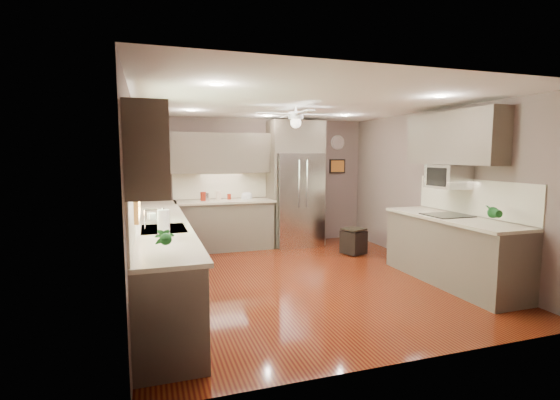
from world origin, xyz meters
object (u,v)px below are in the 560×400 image
soap_bottle (152,216)px  microwave (448,177)px  potted_plant_left (165,237)px  stool (354,241)px  refrigerator (296,185)px  canister_b (207,197)px  canister_c (218,195)px  bowl (247,198)px  paper_towel (164,223)px  canister_d (229,197)px  canister_a (203,196)px  potted_plant_right (494,212)px

soap_bottle → microwave: bearing=-6.7°
potted_plant_left → stool: size_ratio=0.69×
refrigerator → canister_b: bearing=177.1°
canister_c → soap_bottle: (-1.22, -2.31, 0.00)m
canister_c → bowl: canister_c is taller
bowl → paper_towel: bearing=-117.4°
canister_d → refrigerator: refrigerator is taller
canister_c → bowl: 0.55m
canister_c → stool: bearing=-27.4°
bowl → paper_towel: paper_towel is taller
canister_b → canister_c: canister_c is taller
canister_d → microwave: (2.65, -2.79, 0.48)m
bowl → stool: bearing=-33.6°
canister_d → microwave: microwave is taller
microwave → stool: 2.14m
canister_a → potted_plant_right: bearing=-51.0°
microwave → paper_towel: 4.01m
canister_b → canister_c: 0.22m
soap_bottle → potted_plant_left: 1.77m
canister_b → soap_bottle: size_ratio=0.83×
potted_plant_left → refrigerator: refrigerator is taller
soap_bottle → potted_plant_right: 4.22m
canister_a → refrigerator: size_ratio=0.07×
canister_c → paper_towel: 3.43m
refrigerator → microwave: bearing=-63.9°
refrigerator → canister_d: bearing=176.4°
potted_plant_right → refrigerator: (-1.21, 3.65, 0.09)m
canister_c → soap_bottle: 2.62m
bowl → microwave: 3.64m
potted_plant_right → canister_d: bearing=124.2°
soap_bottle → canister_a: bearing=67.9°
potted_plant_left → canister_b: bearing=77.4°
potted_plant_right → canister_a: bearing=129.0°
canister_a → potted_plant_right: size_ratio=0.54×
canister_d → canister_b: bearing=179.3°
canister_c → refrigerator: refrigerator is taller
bowl → stool: (1.70, -1.13, -0.73)m
canister_b → canister_d: bearing=-0.7°
microwave → stool: (-0.61, 1.63, -1.24)m
stool → paper_towel: 4.04m
potted_plant_left → canister_d: bearing=71.9°
bowl → refrigerator: bearing=-2.9°
soap_bottle → potted_plant_right: potted_plant_right is taller
refrigerator → potted_plant_left: bearing=-123.7°
canister_c → paper_towel: paper_towel is taller
soap_bottle → canister_b: bearing=66.7°
canister_d → soap_bottle: 2.72m
soap_bottle → stool: bearing=18.4°
canister_a → canister_d: canister_a is taller
paper_towel → refrigerator: bearing=50.0°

